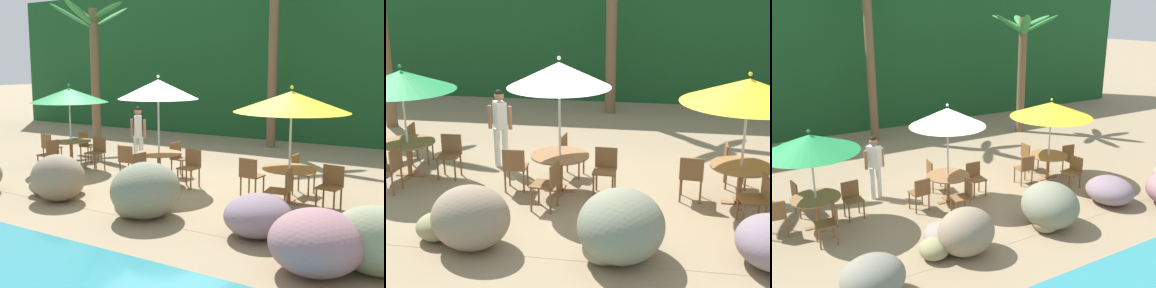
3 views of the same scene
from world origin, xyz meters
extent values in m
plane|color=#937F60|center=(0.00, 0.00, 0.00)|extent=(120.00, 120.00, 0.00)
cube|color=#937F60|center=(0.00, 0.00, 0.00)|extent=(18.00, 5.20, 0.01)
cube|color=#194C23|center=(0.00, 9.00, 3.00)|extent=(28.00, 2.40, 6.00)
ellipsoid|color=gray|center=(4.54, -3.15, 0.44)|extent=(1.30, 1.37, 0.88)
ellipsoid|color=gray|center=(-1.13, -2.45, 0.49)|extent=(1.19, 1.04, 0.98)
ellipsoid|color=gray|center=(5.22, -2.75, 0.47)|extent=(1.23, 0.99, 0.93)
ellipsoid|color=#8E8A5D|center=(-1.77, -2.28, 0.21)|extent=(0.63, 0.63, 0.42)
ellipsoid|color=gray|center=(-1.41, -2.03, 0.26)|extent=(0.84, 0.98, 0.53)
ellipsoid|color=gray|center=(1.11, -2.40, 0.52)|extent=(1.27, 1.38, 1.04)
ellipsoid|color=gray|center=(3.28, -2.22, 0.35)|extent=(1.13, 1.26, 0.70)
ellipsoid|color=#7F7A57|center=(0.88, -2.57, 0.21)|extent=(0.62, 0.58, 0.42)
cylinder|color=silver|center=(-3.47, 0.22, 1.05)|extent=(0.04, 0.04, 2.10)
cone|color=#238E47|center=(-3.47, 0.22, 2.00)|extent=(2.13, 2.13, 0.39)
sphere|color=#238E47|center=(-3.47, 0.22, 2.28)|extent=(0.07, 0.07, 0.07)
cube|color=olive|center=(-3.47, 0.22, 0.01)|extent=(0.60, 0.12, 0.03)
cube|color=olive|center=(-3.47, 0.22, 0.01)|extent=(0.12, 0.60, 0.03)
cylinder|color=olive|center=(-3.47, 0.22, 0.37)|extent=(0.09, 0.09, 0.71)
cylinder|color=olive|center=(-3.47, 0.22, 0.72)|extent=(1.10, 1.10, 0.03)
cylinder|color=brown|center=(-2.43, 0.09, 0.23)|extent=(0.04, 0.04, 0.45)
cylinder|color=brown|center=(-2.79, 0.07, 0.23)|extent=(0.04, 0.04, 0.45)
cylinder|color=brown|center=(-2.45, 0.44, 0.23)|extent=(0.04, 0.04, 0.45)
cylinder|color=brown|center=(-2.80, 0.43, 0.23)|extent=(0.04, 0.04, 0.45)
cube|color=brown|center=(-2.62, 0.26, 0.47)|extent=(0.44, 0.44, 0.03)
cube|color=brown|center=(-2.63, 0.46, 0.66)|extent=(0.42, 0.06, 0.42)
cylinder|color=brown|center=(-3.44, 1.26, 0.23)|extent=(0.04, 0.04, 0.45)
cylinder|color=brown|center=(-3.39, 0.91, 0.23)|extent=(0.04, 0.04, 0.45)
cylinder|color=brown|center=(-3.79, 1.21, 0.23)|extent=(0.04, 0.04, 0.45)
cylinder|color=brown|center=(-3.74, 0.86, 0.23)|extent=(0.04, 0.04, 0.45)
cube|color=brown|center=(-3.59, 1.06, 0.47)|extent=(0.48, 0.48, 0.03)
cube|color=brown|center=(-3.78, 1.03, 0.66)|extent=(0.10, 0.42, 0.42)
cylinder|color=brown|center=(-4.48, 0.49, 0.23)|extent=(0.04, 0.04, 0.45)
cylinder|color=brown|center=(-4.12, 0.45, 0.23)|extent=(0.04, 0.04, 0.45)
cylinder|color=brown|center=(-4.51, 0.13, 0.23)|extent=(0.04, 0.04, 0.45)
cylinder|color=brown|center=(-4.15, 0.10, 0.23)|extent=(0.04, 0.04, 0.45)
cube|color=brown|center=(-4.31, 0.29, 0.47)|extent=(0.46, 0.46, 0.03)
cube|color=brown|center=(-4.33, 0.09, 0.66)|extent=(0.42, 0.07, 0.42)
cylinder|color=brown|center=(-3.65, -0.81, 0.23)|extent=(0.04, 0.04, 0.45)
cylinder|color=brown|center=(-3.65, -0.45, 0.23)|extent=(0.04, 0.04, 0.45)
cylinder|color=brown|center=(-3.29, -0.81, 0.23)|extent=(0.04, 0.04, 0.45)
cylinder|color=brown|center=(-3.29, -0.46, 0.23)|extent=(0.04, 0.04, 0.45)
cube|color=brown|center=(-3.47, -0.63, 0.47)|extent=(0.42, 0.42, 0.03)
cube|color=brown|center=(-3.27, -0.63, 0.66)|extent=(0.04, 0.42, 0.42)
cylinder|color=silver|center=(-0.25, -0.07, 1.18)|extent=(0.04, 0.04, 2.35)
cone|color=white|center=(-0.25, -0.07, 2.25)|extent=(1.90, 1.90, 0.45)
sphere|color=white|center=(-0.25, -0.07, 2.55)|extent=(0.07, 0.07, 0.07)
cube|color=olive|center=(-0.25, -0.07, 0.01)|extent=(0.60, 0.12, 0.03)
cube|color=olive|center=(-0.25, -0.07, 0.01)|extent=(0.12, 0.60, 0.03)
cylinder|color=olive|center=(-0.25, -0.07, 0.37)|extent=(0.09, 0.09, 0.71)
cylinder|color=olive|center=(-0.25, -0.07, 0.72)|extent=(1.10, 1.10, 0.03)
cylinder|color=brown|center=(0.77, -0.27, 0.23)|extent=(0.04, 0.04, 0.45)
cylinder|color=brown|center=(0.42, -0.26, 0.23)|extent=(0.04, 0.04, 0.45)
cylinder|color=brown|center=(0.78, 0.08, 0.23)|extent=(0.04, 0.04, 0.45)
cylinder|color=brown|center=(0.43, 0.09, 0.23)|extent=(0.04, 0.04, 0.45)
cube|color=brown|center=(0.60, -0.09, 0.47)|extent=(0.43, 0.43, 0.03)
cube|color=brown|center=(0.61, 0.11, 0.66)|extent=(0.42, 0.05, 0.42)
cylinder|color=brown|center=(0.05, 0.93, 0.23)|extent=(0.04, 0.04, 0.45)
cylinder|color=brown|center=(0.01, 0.58, 0.23)|extent=(0.04, 0.04, 0.45)
cylinder|color=brown|center=(-0.31, 0.97, 0.23)|extent=(0.04, 0.04, 0.45)
cylinder|color=brown|center=(-0.35, 0.62, 0.23)|extent=(0.04, 0.04, 0.45)
cube|color=brown|center=(-0.15, 0.78, 0.47)|extent=(0.47, 0.47, 0.03)
cube|color=brown|center=(-0.35, 0.80, 0.66)|extent=(0.08, 0.42, 0.42)
cylinder|color=brown|center=(-1.29, 0.05, 0.23)|extent=(0.04, 0.04, 0.45)
cylinder|color=brown|center=(-0.93, 0.07, 0.23)|extent=(0.04, 0.04, 0.45)
cylinder|color=brown|center=(-1.27, -0.31, 0.23)|extent=(0.04, 0.04, 0.45)
cylinder|color=brown|center=(-0.91, -0.29, 0.23)|extent=(0.04, 0.04, 0.45)
cube|color=brown|center=(-1.10, -0.12, 0.47)|extent=(0.44, 0.44, 0.03)
cube|color=brown|center=(-1.09, -0.32, 0.66)|extent=(0.42, 0.06, 0.42)
cylinder|color=brown|center=(-0.57, -1.06, 0.23)|extent=(0.04, 0.04, 0.45)
cylinder|color=brown|center=(-0.52, -0.71, 0.23)|extent=(0.04, 0.04, 0.45)
cylinder|color=brown|center=(-0.21, -1.11, 0.23)|extent=(0.04, 0.04, 0.45)
cylinder|color=brown|center=(-0.16, -0.76, 0.23)|extent=(0.04, 0.04, 0.45)
cube|color=brown|center=(-0.36, -0.91, 0.47)|extent=(0.47, 0.47, 0.03)
cube|color=brown|center=(-0.17, -0.94, 0.66)|extent=(0.09, 0.42, 0.42)
cylinder|color=silver|center=(3.04, -0.13, 1.09)|extent=(0.04, 0.04, 2.19)
cone|color=yellow|center=(3.04, -0.13, 2.09)|extent=(2.32, 2.32, 0.41)
sphere|color=yellow|center=(3.04, -0.13, 2.37)|extent=(0.07, 0.07, 0.07)
cube|color=olive|center=(3.04, -0.13, 0.01)|extent=(0.60, 0.12, 0.03)
cube|color=olive|center=(3.04, -0.13, 0.01)|extent=(0.12, 0.60, 0.03)
cylinder|color=olive|center=(3.04, -0.13, 0.37)|extent=(0.09, 0.09, 0.71)
cylinder|color=olive|center=(3.04, -0.13, 0.72)|extent=(1.10, 1.10, 0.03)
cylinder|color=brown|center=(4.04, -0.42, 0.23)|extent=(0.04, 0.04, 0.45)
cylinder|color=brown|center=(3.69, -0.38, 0.23)|extent=(0.04, 0.04, 0.45)
cylinder|color=brown|center=(4.08, -0.07, 0.23)|extent=(0.04, 0.04, 0.45)
cylinder|color=brown|center=(3.73, -0.03, 0.23)|extent=(0.04, 0.04, 0.45)
cube|color=brown|center=(3.88, -0.22, 0.47)|extent=(0.46, 0.46, 0.03)
cube|color=brown|center=(3.91, -0.03, 0.66)|extent=(0.42, 0.08, 0.42)
cylinder|color=brown|center=(3.25, 0.89, 0.23)|extent=(0.04, 0.04, 0.45)
cylinder|color=brown|center=(3.24, 0.54, 0.23)|extent=(0.04, 0.04, 0.45)
cylinder|color=brown|center=(2.89, 0.90, 0.23)|extent=(0.04, 0.04, 0.45)
cylinder|color=brown|center=(2.88, 0.55, 0.23)|extent=(0.04, 0.04, 0.45)
cube|color=brown|center=(3.07, 0.72, 0.47)|extent=(0.43, 0.43, 0.03)
cube|color=brown|center=(2.87, 0.73, 0.66)|extent=(0.05, 0.42, 0.42)
cylinder|color=brown|center=(2.03, 0.14, 0.23)|extent=(0.04, 0.04, 0.45)
cylinder|color=brown|center=(2.39, 0.11, 0.23)|extent=(0.04, 0.04, 0.45)
cylinder|color=brown|center=(2.00, -0.22, 0.23)|extent=(0.04, 0.04, 0.45)
cylinder|color=brown|center=(2.35, -0.25, 0.23)|extent=(0.04, 0.04, 0.45)
cube|color=brown|center=(2.19, -0.06, 0.47)|extent=(0.45, 0.45, 0.03)
cube|color=brown|center=(2.17, -0.25, 0.66)|extent=(0.42, 0.07, 0.42)
cylinder|color=brown|center=(2.98, -1.17, 0.23)|extent=(0.04, 0.04, 0.45)
cylinder|color=brown|center=(2.94, -0.82, 0.23)|extent=(0.04, 0.04, 0.45)
cylinder|color=brown|center=(3.33, -1.13, 0.23)|extent=(0.04, 0.04, 0.45)
cylinder|color=brown|center=(3.29, -0.78, 0.23)|extent=(0.04, 0.04, 0.45)
cube|color=brown|center=(3.13, -0.97, 0.47)|extent=(0.46, 0.46, 0.03)
cube|color=brown|center=(3.33, -0.95, 0.66)|extent=(0.08, 0.42, 0.42)
cylinder|color=brown|center=(-5.78, 3.77, 2.41)|extent=(0.32, 0.32, 4.83)
ellipsoid|color=#388942|center=(-5.00, 3.62, 4.70)|extent=(1.61, 0.64, 0.51)
ellipsoid|color=#388942|center=(-5.60, 4.54, 4.59)|extent=(0.68, 1.51, 0.84)
ellipsoid|color=#388942|center=(-6.50, 4.10, 4.60)|extent=(1.50, 0.95, 0.81)
ellipsoid|color=#388942|center=(-6.39, 3.25, 4.57)|extent=(1.33, 1.20, 0.91)
ellipsoid|color=#388942|center=(-5.68, 2.98, 4.61)|extent=(0.55, 1.52, 0.79)
cylinder|color=brown|center=(0.01, 6.30, 3.10)|extent=(0.32, 0.32, 6.19)
cylinder|color=white|center=(-1.87, 1.10, 0.43)|extent=(0.13, 0.13, 0.86)
cylinder|color=white|center=(-1.69, 1.10, 0.43)|extent=(0.13, 0.13, 0.86)
cube|color=silver|center=(-1.78, 1.10, 1.15)|extent=(0.37, 0.39, 0.58)
cylinder|color=#9E7051|center=(-2.00, 1.10, 1.10)|extent=(0.08, 0.08, 0.50)
cylinder|color=#9E7051|center=(-1.56, 1.10, 1.10)|extent=(0.08, 0.08, 0.50)
sphere|color=#9E7051|center=(-1.78, 1.10, 1.56)|extent=(0.21, 0.21, 0.21)
sphere|color=black|center=(-1.78, 1.10, 1.61)|extent=(0.18, 0.18, 0.18)
camera|label=1|loc=(6.32, -9.25, 2.75)|focal=44.75mm
camera|label=2|loc=(1.63, -9.20, 3.87)|focal=48.98mm
camera|label=3|loc=(-5.10, -9.10, 4.70)|focal=40.33mm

